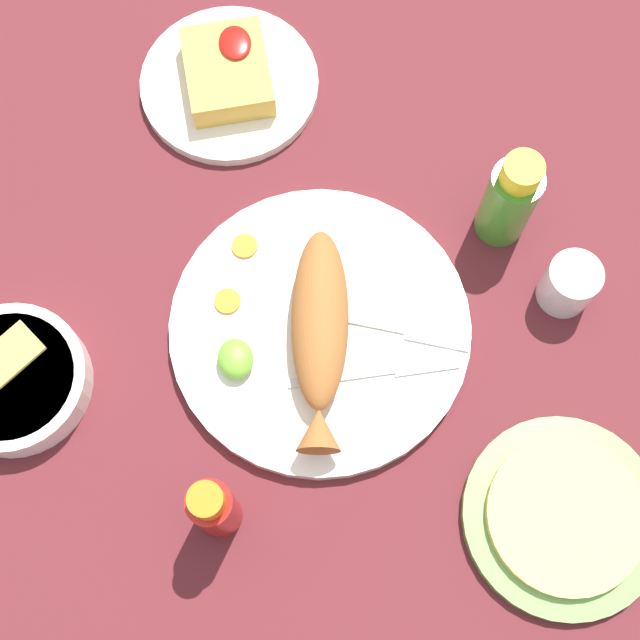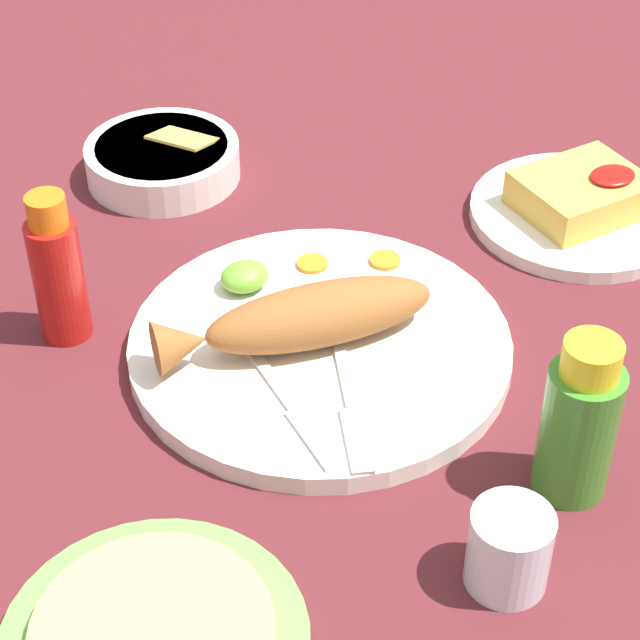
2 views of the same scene
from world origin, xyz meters
name	(u,v)px [view 2 (image 2 of 2)]	position (x,y,z in m)	size (l,w,h in m)	color
ground_plane	(320,354)	(0.00, 0.00, 0.00)	(4.00, 4.00, 0.00)	#561E23
main_plate	(320,346)	(0.00, 0.00, 0.01)	(0.33, 0.33, 0.02)	white
fried_fish	(302,318)	(-0.02, 0.00, 0.04)	(0.25, 0.10, 0.05)	#935628
fork_near	(348,402)	(-0.02, -0.08, 0.02)	(0.08, 0.18, 0.00)	silver
fork_far	(290,403)	(-0.06, -0.06, 0.02)	(0.02, 0.19, 0.00)	silver
carrot_slice_near	(385,260)	(0.11, 0.07, 0.02)	(0.03, 0.03, 0.00)	orange
carrot_slice_mid	(312,264)	(0.05, 0.09, 0.02)	(0.03, 0.03, 0.00)	orange
lime_wedge_main	(245,277)	(-0.02, 0.10, 0.03)	(0.04, 0.04, 0.02)	#6BB233
hot_sauce_bottle_red	(58,272)	(-0.18, 0.14, 0.07)	(0.04, 0.04, 0.14)	#B21914
hot_sauce_bottle_green	(579,423)	(0.09, -0.23, 0.06)	(0.06, 0.06, 0.14)	#3D8428
salt_cup	(508,553)	(-0.01, -0.27, 0.03)	(0.06, 0.06, 0.06)	silver
side_plate_fries	(577,214)	(0.33, 0.05, 0.01)	(0.21, 0.21, 0.01)	white
fries_pile	(582,193)	(0.33, 0.05, 0.03)	(0.12, 0.10, 0.04)	gold
guacamole_bowl	(165,158)	(0.00, 0.33, 0.02)	(0.16, 0.16, 0.05)	white
tortilla_stack	(153,633)	(-0.25, -0.21, 0.02)	(0.16, 0.16, 0.01)	#E0C666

